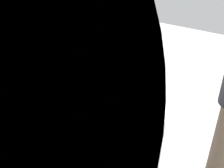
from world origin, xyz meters
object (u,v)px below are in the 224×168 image
bottle_dark_green_front (100,108)px  bottle_green_rear (124,93)px  bottle_dark_green_south (102,84)px  bottle_amber_near (139,74)px  bottle_amber_outer (113,86)px  wine_glass_north (99,78)px  wine_glass_east (109,71)px  plate_right (148,109)px  plate_east (150,93)px  person_front (43,52)px  plate_mid (79,93)px  person_outer (128,51)px  wine_glass_rear (95,91)px  wine_glass_south (61,96)px  wine_glass_inner (120,105)px  dining_table (112,108)px

bottle_dark_green_front → bottle_green_rear: bottle_dark_green_front is taller
bottle_dark_green_south → bottle_amber_near: bearing=-119.0°
bottle_amber_outer → bottle_green_rear: size_ratio=1.17×
bottle_amber_near → bottle_dark_green_front: bearing=94.4°
bottle_amber_near → bottle_dark_green_front: 0.75m
bottle_amber_outer → wine_glass_north: size_ratio=1.70×
bottle_amber_outer → wine_glass_east: bearing=-47.6°
bottle_green_rear → plate_right: bottle_green_rear is taller
plate_east → bottle_green_rear: bearing=67.5°
person_front → bottle_dark_green_south: bearing=-92.0°
plate_east → plate_mid: bearing=36.7°
bottle_dark_green_south → person_outer: (0.27, -0.89, -0.00)m
bottle_amber_outer → person_front: 1.29m
plate_mid → bottle_green_rear: bearing=-163.1°
bottle_dark_green_south → plate_mid: bearing=36.3°
person_front → wine_glass_north: bearing=-88.1°
bottle_green_rear → bottle_dark_green_south: bottle_dark_green_south is taller
plate_east → person_front: person_front is taller
person_outer → plate_east: bearing=-64.3°
wine_glass_north → wine_glass_rear: bearing=119.8°
bottle_amber_near → wine_glass_east: 0.37m
wine_glass_south → bottle_dark_green_front: bearing=-175.2°
wine_glass_rear → wine_glass_inner: 0.34m
wine_glass_east → plate_east: size_ratio=0.67×
wine_glass_inner → person_outer: person_outer is taller
plate_mid → bottle_dark_green_south: bearing=-143.7°
bottle_amber_outer → plate_east: 0.42m
wine_glass_east → bottle_dark_green_south: bearing=114.7°
person_front → person_outer: (-0.89, -0.71, -0.00)m
bottle_dark_green_south → wine_glass_east: (0.15, -0.32, -0.02)m
wine_glass_south → plate_east: (-0.60, -0.71, -0.10)m
bottle_amber_near → person_outer: bearing=-46.0°
wine_glass_rear → wine_glass_east: (0.17, -0.46, -0.00)m
bottle_dark_green_front → wine_glass_rear: (0.25, -0.23, -0.02)m
person_front → person_outer: bearing=-44.5°
bottle_dark_green_south → wine_glass_north: (0.11, -0.09, -0.00)m
wine_glass_inner → bottle_amber_near: bearing=-75.7°
bottle_amber_near → plate_mid: size_ratio=1.36×
wine_glass_south → plate_mid: 0.27m
wine_glass_rear → wine_glass_east: 0.49m
bottle_amber_near → bottle_dark_green_front: size_ratio=1.16×
dining_table → wine_glass_east: wine_glass_east is taller
bottle_dark_green_front → bottle_green_rear: (-0.01, -0.36, -0.02)m
bottle_amber_near → bottle_dark_green_south: size_ratio=1.18×
plate_east → person_front: bearing=4.6°
wine_glass_inner → wine_glass_rear: bearing=-6.2°
bottle_dark_green_south → wine_glass_rear: 0.14m
wine_glass_south → person_outer: 1.30m
wine_glass_inner → plate_right: size_ratio=0.55×
bottle_dark_green_south → wine_glass_east: size_ratio=1.88×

